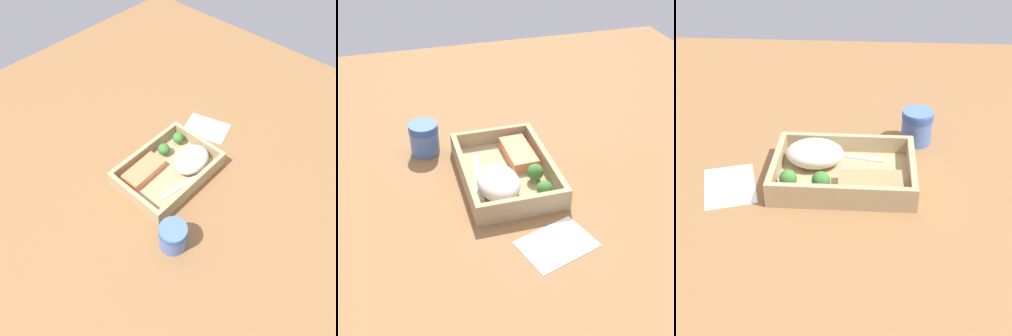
# 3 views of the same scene
# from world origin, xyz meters

# --- Properties ---
(ground_plane) EXTENTS (1.60, 1.60, 0.02)m
(ground_plane) POSITION_xyz_m (0.00, 0.00, -0.01)
(ground_plane) COLOR brown
(takeout_tray) EXTENTS (0.27, 0.19, 0.01)m
(takeout_tray) POSITION_xyz_m (0.00, 0.00, 0.01)
(takeout_tray) COLOR tan
(takeout_tray) RESTS_ON ground_plane
(tray_rim) EXTENTS (0.27, 0.19, 0.04)m
(tray_rim) POSITION_xyz_m (0.00, 0.00, 0.03)
(tray_rim) COLOR tan
(tray_rim) RESTS_ON takeout_tray
(salmon_fillet) EXTENTS (0.12, 0.06, 0.02)m
(salmon_fillet) POSITION_xyz_m (-0.05, 0.04, 0.02)
(salmon_fillet) COLOR #E97E50
(salmon_fillet) RESTS_ON takeout_tray
(mashed_potatoes) EXTENTS (0.11, 0.09, 0.05)m
(mashed_potatoes) POSITION_xyz_m (0.06, -0.03, 0.04)
(mashed_potatoes) COLOR silver
(mashed_potatoes) RESTS_ON takeout_tray
(broccoli_floret_1) EXTENTS (0.03, 0.03, 0.04)m
(broccoli_floret_1) POSITION_xyz_m (0.10, 0.05, 0.03)
(broccoli_floret_1) COLOR #7FAF5D
(broccoli_floret_1) RESTS_ON takeout_tray
(broccoli_floret_2) EXTENTS (0.03, 0.03, 0.04)m
(broccoli_floret_2) POSITION_xyz_m (0.04, 0.05, 0.03)
(broccoli_floret_2) COLOR #85AD66
(broccoli_floret_2) RESTS_ON takeout_tray
(fork) EXTENTS (0.16, 0.04, 0.00)m
(fork) POSITION_xyz_m (0.01, -0.06, 0.01)
(fork) COLOR white
(fork) RESTS_ON takeout_tray
(paper_cup) EXTENTS (0.07, 0.07, 0.08)m
(paper_cup) POSITION_xyz_m (-0.15, -0.15, 0.04)
(paper_cup) COLOR #4C70B6
(paper_cup) RESTS_ON ground_plane
(receipt_slip) EXTENTS (0.13, 0.15, 0.00)m
(receipt_slip) POSITION_xyz_m (0.22, 0.04, 0.00)
(receipt_slip) COLOR white
(receipt_slip) RESTS_ON ground_plane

